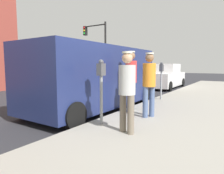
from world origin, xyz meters
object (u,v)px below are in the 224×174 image
Objects in this scene: parked_sedan_ahead at (164,77)px; traffic_light_corner at (97,43)px; parked_van at (95,77)px; pedestrian_in_orange at (149,81)px; parking_meter_far at (161,74)px; pedestrian_in_gray at (127,87)px; pedestrian_in_red at (131,77)px; parking_meter_near at (101,81)px.

traffic_light_corner reaches higher than parked_sedan_ahead.
traffic_light_corner reaches higher than parked_van.
traffic_light_corner reaches higher than pedestrian_in_orange.
parked_van is 1.18× the size of parked_sedan_ahead.
pedestrian_in_orange reaches higher than parking_meter_far.
pedestrian_in_orange is at bearing 94.78° from pedestrian_in_gray.
parking_meter_far is at bearing -38.04° from traffic_light_corner.
pedestrian_in_red is at bearing -4.45° from parked_van.
pedestrian_in_orange is 12.78m from traffic_light_corner.
traffic_light_corner is (-7.86, 8.76, 2.32)m from pedestrian_in_red.
pedestrian_in_orange is at bearing -46.78° from traffic_light_corner.
parking_meter_near is at bearing 164.52° from pedestrian_in_gray.
pedestrian_in_orange is (-0.12, 1.44, 0.04)m from pedestrian_in_gray.
pedestrian_in_orange is (0.68, 1.22, -0.04)m from parking_meter_near.
parking_meter_far is at bearing 100.37° from pedestrian_in_gray.
pedestrian_in_red is (-0.86, 1.84, 0.10)m from pedestrian_in_gray.
parking_meter_far is 0.29× the size of traffic_light_corner.
parking_meter_far is (0.00, 4.18, 0.00)m from parking_meter_near.
traffic_light_corner is (-8.60, 9.15, 2.38)m from pedestrian_in_orange.
pedestrian_in_orange is (0.68, -2.96, -0.04)m from parking_meter_far.
parked_sedan_ahead is (-1.71, 5.59, -0.43)m from parking_meter_far.
parking_meter_near is 0.34× the size of parked_sedan_ahead.
parked_van is at bearing 131.02° from parking_meter_near.
pedestrian_in_red is at bearing -48.11° from traffic_light_corner.
pedestrian_in_red is at bearing 92.13° from parking_meter_near.
pedestrian_in_gray is 10.31m from parked_sedan_ahead.
traffic_light_corner reaches higher than pedestrian_in_gray.
parked_sedan_ahead is at bearing 91.51° from parked_van.
pedestrian_in_gray is 0.37× the size of parked_sedan_ahead.
parked_van is at bearing 166.97° from pedestrian_in_orange.
parking_meter_near is 0.92× the size of pedestrian_in_gray.
parking_meter_far is 0.92× the size of pedestrian_in_gray.
pedestrian_in_red reaches higher than pedestrian_in_gray.
pedestrian_in_red is 0.41× the size of parked_sedan_ahead.
parked_van is (-1.50, -2.45, -0.03)m from parking_meter_far.
parked_sedan_ahead is 6.82m from traffic_light_corner.
pedestrian_in_orange is 0.39× the size of parked_sedan_ahead.
pedestrian_in_red is 1.45m from parked_van.
parked_van is (-1.44, 0.11, -0.04)m from pedestrian_in_red.
pedestrian_in_red is at bearing -78.54° from parked_sedan_ahead.
pedestrian_in_gray is 3.02m from parked_van.
pedestrian_in_red reaches higher than parked_sedan_ahead.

